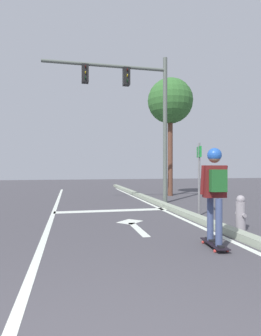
{
  "coord_description": "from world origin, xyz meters",
  "views": [
    {
      "loc": [
        -0.14,
        -1.37,
        1.34
      ],
      "look_at": [
        1.41,
        5.73,
        1.32
      ],
      "focal_mm": 29.77,
      "sensor_mm": 36.0,
      "label": 1
    }
  ],
  "objects": [
    {
      "name": "lane_line_curbside",
      "position": [
        2.72,
        6.0,
        0.0
      ],
      "size": [
        0.12,
        20.0,
        0.01
      ],
      "primitive_type": "cube",
      "color": "silver",
      "rests_on": "ground"
    },
    {
      "name": "skateboard",
      "position": [
        2.22,
        2.86,
        0.06
      ],
      "size": [
        0.3,
        0.78,
        0.07
      ],
      "color": "black",
      "rests_on": "ground"
    },
    {
      "name": "skater",
      "position": [
        2.21,
        2.84,
        1.07
      ],
      "size": [
        0.44,
        0.6,
        1.59
      ],
      "color": "#3E4B75",
      "rests_on": "skateboard"
    },
    {
      "name": "fire_hydrant",
      "position": [
        3.41,
        3.91,
        0.37
      ],
      "size": [
        0.2,
        0.3,
        0.75
      ],
      "color": "gray",
      "rests_on": "ground"
    },
    {
      "name": "roadside_tree",
      "position": [
        4.51,
        11.1,
        4.44
      ],
      "size": [
        2.13,
        2.13,
        5.56
      ],
      "color": "brown",
      "rests_on": "ground"
    },
    {
      "name": "lane_line_center",
      "position": [
        -0.61,
        6.0,
        0.0
      ],
      "size": [
        0.12,
        20.0,
        0.01
      ],
      "primitive_type": "cube",
      "color": "silver",
      "rests_on": "ground"
    },
    {
      "name": "curb_strip",
      "position": [
        2.97,
        6.0,
        0.07
      ],
      "size": [
        0.24,
        24.0,
        0.14
      ],
      "primitive_type": "cube",
      "color": "#959F8A",
      "rests_on": "ground"
    },
    {
      "name": "street_sign_post",
      "position": [
        3.35,
        5.74,
        1.33
      ],
      "size": [
        0.14,
        0.44,
        2.02
      ],
      "color": "slate",
      "rests_on": "ground"
    },
    {
      "name": "lane_arrow_head",
      "position": [
        1.3,
        5.32,
        0.0
      ],
      "size": [
        0.71,
        0.71,
        0.01
      ],
      "primitive_type": "cube",
      "rotation": [
        0.0,
        0.0,
        0.79
      ],
      "color": "silver",
      "rests_on": "ground"
    },
    {
      "name": "stop_bar",
      "position": [
        1.13,
        7.14,
        0.0
      ],
      "size": [
        3.48,
        0.4,
        0.01
      ],
      "primitive_type": "cube",
      "color": "silver",
      "rests_on": "ground"
    },
    {
      "name": "lane_arrow_stem",
      "position": [
        1.3,
        4.47,
        0.0
      ],
      "size": [
        0.16,
        1.4,
        0.01
      ],
      "primitive_type": "cube",
      "color": "silver",
      "rests_on": "ground"
    },
    {
      "name": "traffic_signal_mast",
      "position": [
        2.22,
        8.64,
        3.82
      ],
      "size": [
        4.57,
        0.34,
        5.49
      ],
      "color": "#5A635A",
      "rests_on": "ground"
    }
  ]
}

